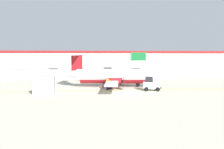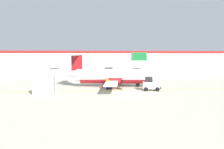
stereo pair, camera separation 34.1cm
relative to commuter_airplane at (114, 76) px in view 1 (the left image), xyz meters
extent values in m
plane|color=#B2AD99|center=(0.39, -5.52, -1.60)|extent=(140.00, 140.00, 0.00)
cube|color=yellow|center=(0.39, -3.52, -1.60)|extent=(84.00, 0.20, 0.01)
cube|color=gray|center=(0.39, 12.48, -0.60)|extent=(98.00, 0.04, 2.00)
cylinder|color=slate|center=(0.39, 12.48, 0.45)|extent=(98.00, 0.10, 0.10)
cube|color=#38383A|center=(0.39, 23.98, -1.54)|extent=(98.00, 17.00, 0.12)
cube|color=beige|center=(0.39, 42.48, 1.65)|extent=(91.00, 8.00, 6.50)
cube|color=maroon|center=(0.39, 38.48, 4.50)|extent=(91.00, 0.20, 0.80)
cylinder|color=white|center=(-0.25, 0.03, 0.15)|extent=(11.04, 3.28, 1.90)
ellipsoid|color=white|center=(5.43, -0.70, 0.15)|extent=(2.72, 2.11, 1.80)
ellipsoid|color=white|center=(-5.93, 0.76, 0.35)|extent=(3.18, 1.43, 1.05)
cylinder|color=maroon|center=(-0.25, 0.03, -0.38)|extent=(9.88, 2.72, 1.48)
cube|color=white|center=(-0.15, 0.02, -0.42)|extent=(3.63, 16.07, 0.18)
cylinder|color=maroon|center=(0.38, 2.57, -0.42)|extent=(2.30, 1.17, 0.90)
cone|color=black|center=(1.52, 2.43, -0.42)|extent=(0.50, 0.49, 0.44)
cylinder|color=#262626|center=(1.67, 2.41, -0.42)|extent=(0.31, 2.09, 2.10)
cylinder|color=maroon|center=(-0.29, -2.58, -0.42)|extent=(2.30, 1.17, 0.90)
cone|color=black|center=(0.85, -2.73, -0.42)|extent=(0.50, 0.49, 0.44)
cylinder|color=#262626|center=(1.00, -2.75, -0.42)|extent=(0.31, 2.09, 2.10)
cube|color=maroon|center=(-5.65, 0.73, 1.70)|extent=(1.71, 0.40, 3.10)
cube|color=white|center=(-5.79, 0.75, 3.25)|extent=(1.70, 4.90, 0.14)
cylinder|color=#59595B|center=(3.56, -0.46, -0.82)|extent=(0.16, 0.16, 0.97)
cylinder|color=black|center=(3.56, -0.46, -1.30)|extent=(0.62, 0.29, 0.60)
cylinder|color=#59595B|center=(-0.27, 2.26, -0.78)|extent=(0.16, 0.16, 0.90)
cylinder|color=black|center=(-0.27, 2.26, -1.22)|extent=(0.78, 0.32, 0.76)
cylinder|color=#59595B|center=(-0.83, -2.12, -0.78)|extent=(0.16, 0.16, 0.90)
cylinder|color=black|center=(-0.83, -2.12, -1.22)|extent=(0.78, 0.32, 0.76)
cube|color=silver|center=(4.66, -4.13, -0.87)|extent=(2.33, 1.40, 0.90)
cube|color=black|center=(4.31, -4.08, -0.07)|extent=(1.03, 1.12, 0.70)
cube|color=black|center=(5.79, -4.29, -1.17)|extent=(0.31, 1.11, 0.30)
cylinder|color=black|center=(5.48, -3.64, -1.32)|extent=(0.58, 0.26, 0.56)
cylinder|color=black|center=(5.31, -4.83, -1.32)|extent=(0.58, 0.26, 0.56)
cylinder|color=black|center=(4.00, -3.43, -1.32)|extent=(0.58, 0.26, 0.56)
cylinder|color=black|center=(3.83, -4.62, -1.32)|extent=(0.58, 0.26, 0.56)
cylinder|color=#191E4C|center=(-1.32, -3.07, -1.18)|extent=(0.23, 0.23, 0.85)
cylinder|color=#191E4C|center=(-1.19, -3.23, -1.18)|extent=(0.23, 0.23, 0.85)
cylinder|color=yellow|center=(-1.26, -3.15, -0.45)|extent=(0.48, 0.48, 0.60)
cylinder|color=yellow|center=(-1.40, -2.98, -0.42)|extent=(0.14, 0.14, 0.55)
cylinder|color=yellow|center=(-1.12, -3.32, -0.42)|extent=(0.14, 0.14, 0.55)
sphere|color=tan|center=(-1.26, -3.15, -0.01)|extent=(0.22, 0.22, 0.22)
cube|color=#B7BCC1|center=(-9.16, -5.45, -0.50)|extent=(2.62, 2.26, 2.20)
cube|color=#333338|center=(-9.16, -5.45, -0.50)|extent=(2.43, 0.36, 2.20)
cube|color=orange|center=(0.44, 1.20, -1.58)|extent=(0.36, 0.36, 0.04)
cone|color=orange|center=(0.44, 1.20, -1.26)|extent=(0.28, 0.28, 0.60)
cylinder|color=white|center=(0.44, 1.20, -1.18)|extent=(0.17, 0.17, 0.08)
cube|color=orange|center=(0.30, -1.86, -1.58)|extent=(0.36, 0.36, 0.04)
cone|color=orange|center=(0.30, -1.86, -1.26)|extent=(0.28, 0.28, 0.60)
cylinder|color=white|center=(0.30, -1.86, -1.18)|extent=(0.17, 0.17, 0.08)
cube|color=navy|center=(-13.29, 23.42, -0.86)|extent=(4.23, 1.77, 0.80)
cube|color=#262D38|center=(-13.14, 23.42, -0.18)|extent=(2.22, 1.59, 0.56)
cylinder|color=black|center=(-14.68, 22.50, -1.18)|extent=(0.60, 0.21, 0.60)
cylinder|color=black|center=(-14.70, 24.30, -1.18)|extent=(0.60, 0.21, 0.60)
cylinder|color=black|center=(-11.88, 22.54, -1.18)|extent=(0.60, 0.21, 0.60)
cylinder|color=black|center=(-11.90, 24.34, -1.18)|extent=(0.60, 0.21, 0.60)
cube|color=gray|center=(-7.24, 23.97, -0.86)|extent=(4.21, 1.74, 0.80)
cube|color=#262D38|center=(-7.39, 23.97, -0.18)|extent=(2.21, 1.58, 0.56)
cylinder|color=black|center=(-5.85, 24.88, -1.18)|extent=(0.60, 0.21, 0.60)
cylinder|color=black|center=(-5.84, 23.08, -1.18)|extent=(0.60, 0.21, 0.60)
cylinder|color=black|center=(-8.65, 24.86, -1.18)|extent=(0.60, 0.21, 0.60)
cylinder|color=black|center=(-8.64, 23.06, -1.18)|extent=(0.60, 0.21, 0.60)
cube|color=silver|center=(0.94, 26.40, -0.86)|extent=(4.26, 1.84, 0.80)
cube|color=#262D38|center=(0.79, 26.40, -0.18)|extent=(2.25, 1.64, 0.56)
cylinder|color=black|center=(2.31, 27.35, -1.18)|extent=(0.61, 0.22, 0.60)
cylinder|color=black|center=(2.37, 25.55, -1.18)|extent=(0.61, 0.22, 0.60)
cylinder|color=black|center=(-0.49, 27.25, -1.18)|extent=(0.61, 0.22, 0.60)
cylinder|color=black|center=(-0.43, 25.45, -1.18)|extent=(0.61, 0.22, 0.60)
cube|color=silver|center=(7.97, 22.84, -0.86)|extent=(4.21, 1.72, 0.80)
cube|color=#262D38|center=(7.82, 22.84, -0.18)|extent=(2.21, 1.57, 0.56)
cylinder|color=black|center=(9.37, 23.75, -1.18)|extent=(0.60, 0.20, 0.60)
cylinder|color=black|center=(9.38, 21.95, -1.18)|extent=(0.60, 0.20, 0.60)
cylinder|color=black|center=(6.57, 23.74, -1.18)|extent=(0.60, 0.20, 0.60)
cylinder|color=black|center=(6.58, 21.94, -1.18)|extent=(0.60, 0.20, 0.60)
cube|color=gray|center=(14.28, 18.81, -0.86)|extent=(4.20, 1.71, 0.80)
cube|color=#262D38|center=(14.43, 18.81, -0.18)|extent=(2.20, 1.56, 0.56)
cylinder|color=black|center=(12.88, 17.91, -1.18)|extent=(0.60, 0.20, 0.60)
cylinder|color=black|center=(12.88, 19.71, -1.18)|extent=(0.60, 0.20, 0.60)
cylinder|color=black|center=(15.68, 17.90, -1.18)|extent=(0.60, 0.20, 0.60)
cylinder|color=black|center=(15.68, 19.70, -1.18)|extent=(0.60, 0.20, 0.60)
cylinder|color=slate|center=(5.28, 14.82, 1.15)|extent=(0.14, 0.14, 5.50)
cylinder|color=slate|center=(8.48, 14.82, 1.15)|extent=(0.14, 0.14, 5.50)
cube|color=#14662D|center=(6.88, 14.82, 3.00)|extent=(3.60, 0.10, 1.80)
camera|label=1|loc=(-3.32, -32.82, 2.99)|focal=35.00mm
camera|label=2|loc=(-2.98, -32.85, 2.99)|focal=35.00mm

